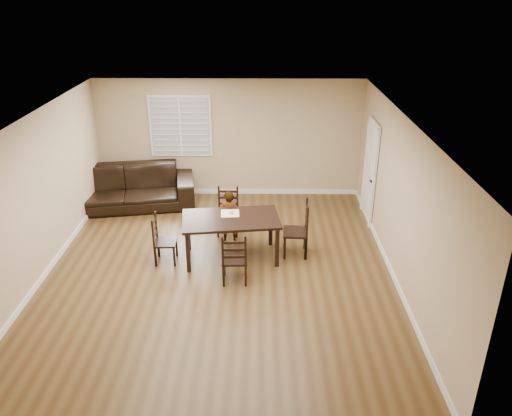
# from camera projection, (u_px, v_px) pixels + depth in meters

# --- Properties ---
(ground) EXTENTS (7.00, 7.00, 0.00)m
(ground) POSITION_uv_depth(u_px,v_px,m) (220.00, 271.00, 8.74)
(ground) COLOR brown
(ground) RESTS_ON ground
(room) EXTENTS (6.04, 7.04, 2.72)m
(room) POSITION_uv_depth(u_px,v_px,m) (219.00, 171.00, 8.15)
(room) COLOR tan
(room) RESTS_ON ground
(dining_table) EXTENTS (1.82, 1.17, 0.80)m
(dining_table) POSITION_uv_depth(u_px,v_px,m) (231.00, 222.00, 8.88)
(dining_table) COLOR black
(dining_table) RESTS_ON ground
(chair_near) EXTENTS (0.44, 0.41, 0.95)m
(chair_near) POSITION_uv_depth(u_px,v_px,m) (228.00, 211.00, 9.97)
(chair_near) COLOR black
(chair_near) RESTS_ON ground
(chair_far) EXTENTS (0.44, 0.41, 0.94)m
(chair_far) POSITION_uv_depth(u_px,v_px,m) (234.00, 262.00, 8.19)
(chair_far) COLOR black
(chair_far) RESTS_ON ground
(chair_left) EXTENTS (0.40, 0.42, 0.91)m
(chair_left) POSITION_uv_depth(u_px,v_px,m) (159.00, 241.00, 8.88)
(chair_left) COLOR black
(chair_left) RESTS_ON ground
(chair_right) EXTENTS (0.46, 0.49, 1.05)m
(chair_right) POSITION_uv_depth(u_px,v_px,m) (302.00, 231.00, 9.10)
(chair_right) COLOR black
(chair_right) RESTS_ON ground
(child) EXTENTS (0.43, 0.33, 1.06)m
(child) POSITION_uv_depth(u_px,v_px,m) (229.00, 217.00, 9.52)
(child) COLOR gray
(child) RESTS_ON ground
(napkin) EXTENTS (0.35, 0.35, 0.00)m
(napkin) POSITION_uv_depth(u_px,v_px,m) (230.00, 213.00, 9.02)
(napkin) COLOR beige
(napkin) RESTS_ON dining_table
(donut) EXTENTS (0.10, 0.10, 0.04)m
(donut) POSITION_uv_depth(u_px,v_px,m) (231.00, 212.00, 9.01)
(donut) COLOR #CA8D48
(donut) RESTS_ON napkin
(sofa) EXTENTS (3.21, 1.69, 0.89)m
(sofa) POSITION_uv_depth(u_px,v_px,m) (124.00, 188.00, 11.06)
(sofa) COLOR black
(sofa) RESTS_ON ground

